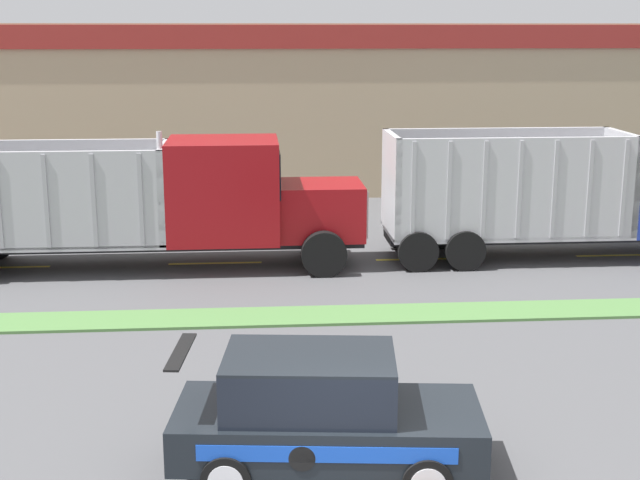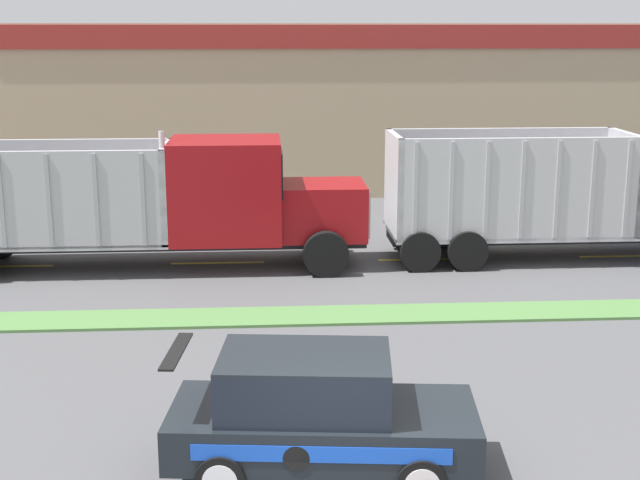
{
  "view_description": "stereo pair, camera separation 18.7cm",
  "coord_description": "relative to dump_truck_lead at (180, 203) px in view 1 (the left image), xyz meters",
  "views": [
    {
      "loc": [
        -1.1,
        -8.81,
        5.93
      ],
      "look_at": [
        0.19,
        7.96,
        1.92
      ],
      "focal_mm": 50.0,
      "sensor_mm": 36.0,
      "label": 1
    },
    {
      "loc": [
        -0.91,
        -8.83,
        5.93
      ],
      "look_at": [
        0.19,
        7.96,
        1.92
      ],
      "focal_mm": 50.0,
      "sensor_mm": 36.0,
      "label": 2
    }
  ],
  "objects": [
    {
      "name": "grass_verge",
      "position": [
        2.93,
        -4.33,
        -1.62
      ],
      "size": [
        120.0,
        1.22,
        0.06
      ],
      "primitive_type": "cube",
      "color": "#517F42",
      "rests_on": "ground_plane"
    },
    {
      "name": "dump_truck_far_right",
      "position": [
        11.97,
        0.27,
        -0.09
      ],
      "size": [
        11.58,
        2.61,
        3.32
      ],
      "color": "black",
      "rests_on": "ground_plane"
    },
    {
      "name": "store_building_backdrop",
      "position": [
        4.49,
        15.06,
        1.4
      ],
      "size": [
        24.79,
        12.1,
        6.09
      ],
      "color": "tan",
      "rests_on": "ground_plane"
    },
    {
      "name": "centre_line_5",
      "position": [
        6.23,
        0.28,
        -1.64
      ],
      "size": [
        2.4,
        0.14,
        0.01
      ],
      "primitive_type": "cube",
      "color": "yellow",
      "rests_on": "ground_plane"
    },
    {
      "name": "rally_car",
      "position": [
        2.7,
        -11.04,
        -0.78
      ],
      "size": [
        4.29,
        2.2,
        1.74
      ],
      "color": "black",
      "rests_on": "ground_plane"
    },
    {
      "name": "centre_line_6",
      "position": [
        11.63,
        0.28,
        -1.64
      ],
      "size": [
        2.4,
        0.14,
        0.01
      ],
      "primitive_type": "cube",
      "color": "yellow",
      "rests_on": "ground_plane"
    },
    {
      "name": "dump_truck_lead",
      "position": [
        0.0,
        0.0,
        0.0
      ],
      "size": [
        11.51,
        2.69,
        3.55
      ],
      "color": "black",
      "rests_on": "ground_plane"
    },
    {
      "name": "centre_line_3",
      "position": [
        -4.57,
        0.28,
        -1.64
      ],
      "size": [
        2.4,
        0.14,
        0.01
      ],
      "primitive_type": "cube",
      "color": "yellow",
      "rests_on": "ground_plane"
    },
    {
      "name": "centre_line_4",
      "position": [
        0.83,
        0.28,
        -1.64
      ],
      "size": [
        2.4,
        0.14,
        0.01
      ],
      "primitive_type": "cube",
      "color": "yellow",
      "rests_on": "ground_plane"
    }
  ]
}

